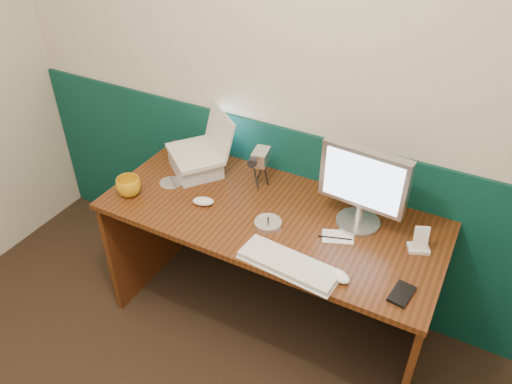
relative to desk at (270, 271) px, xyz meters
The scene contains 18 objects.
back_wall 0.95m from the desk, 88.96° to the left, with size 3.50×0.04×2.50m, color beige.
wainscot 0.38m from the desk, 88.92° to the left, with size 3.48×0.02×1.00m, color #083636.
desk is the anchor object (origin of this frame).
laptop_riser 0.68m from the desk, 165.00° to the left, with size 0.26×0.22×0.09m, color silver.
laptop 0.79m from the desk, 165.00° to the left, with size 0.30×0.23×0.25m, color silver, non-canonical shape.
monitor 0.70m from the desk, 17.36° to the left, with size 0.39×0.11×0.39m, color #B6B7BB, non-canonical shape.
keyboard 0.53m from the desk, 51.71° to the right, with size 0.42×0.14×0.02m, color white.
mouse_right 0.63m from the desk, 30.26° to the right, with size 0.10×0.06×0.03m, color white.
mouse_left 0.51m from the desk, 164.32° to the right, with size 0.10×0.06×0.03m, color white.
mug 0.82m from the desk, 164.16° to the right, with size 0.12×0.12×0.09m, color #CC9213.
camcorder 0.53m from the desk, 129.64° to the left, with size 0.09×0.13×0.20m, color silver, non-canonical shape.
cd_spindle 0.40m from the desk, 71.87° to the right, with size 0.13×0.13×0.03m, color silver.
cd_loose_a 0.68m from the desk, behind, with size 0.12×0.12×0.00m, color #ADB2BD.
pen 0.50m from the desk, ahead, with size 0.01×0.01×0.15m, color black.
papers 0.50m from the desk, ahead, with size 0.14×0.09×0.00m, color white.
dock 0.77m from the desk, ahead, with size 0.09×0.07×0.02m, color silver.
music_player 0.80m from the desk, ahead, with size 0.06×0.01×0.10m, color white.
pda 0.80m from the desk, 17.89° to the right, with size 0.07×0.12×0.01m, color black.
Camera 1 is at (0.79, -0.27, 2.20)m, focal length 35.00 mm.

